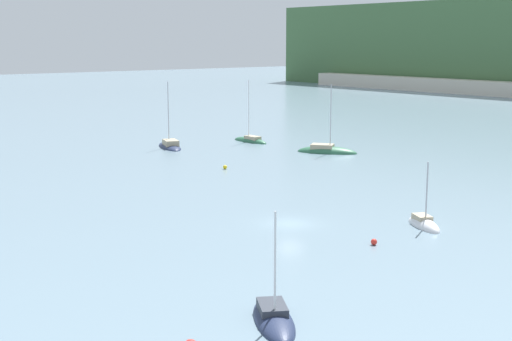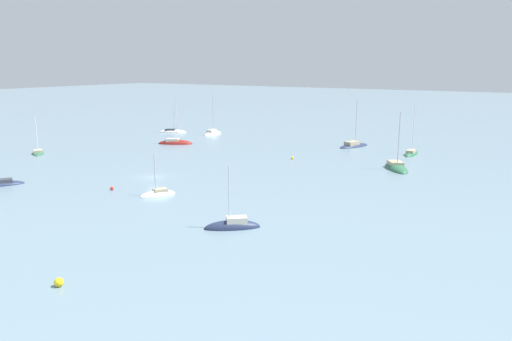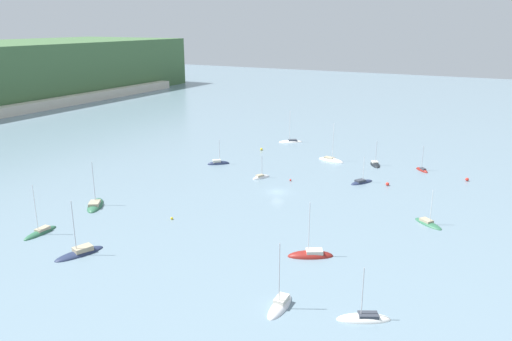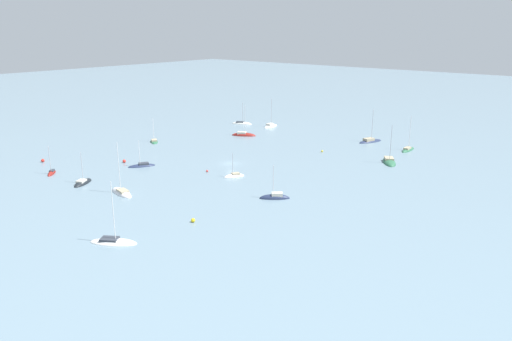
% 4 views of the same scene
% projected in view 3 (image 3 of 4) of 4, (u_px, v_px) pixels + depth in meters
% --- Properties ---
extents(ground_plane, '(600.00, 600.00, 0.00)m').
position_uv_depth(ground_plane, '(277.00, 192.00, 119.93)').
color(ground_plane, slate).
extents(sailboat_0, '(4.21, 8.57, 12.22)m').
position_uv_depth(sailboat_0, '(331.00, 161.00, 146.92)').
color(sailboat_0, silver).
rests_on(sailboat_0, ground_plane).
extents(sailboat_1, '(7.34, 2.63, 11.08)m').
position_uv_depth(sailboat_1, '(280.00, 306.00, 71.45)').
color(sailboat_1, silver).
rests_on(sailboat_1, ground_plane).
extents(sailboat_2, '(5.47, 3.94, 6.66)m').
position_uv_depth(sailboat_2, '(261.00, 178.00, 130.78)').
color(sailboat_2, silver).
rests_on(sailboat_2, ground_plane).
extents(sailboat_3, '(6.24, 8.27, 11.03)m').
position_uv_depth(sailboat_3, '(311.00, 256.00, 87.01)').
color(sailboat_3, maroon).
rests_on(sailboat_3, ground_plane).
extents(sailboat_4, '(4.46, 4.47, 7.76)m').
position_uv_depth(sailboat_4, '(422.00, 170.00, 137.05)').
color(sailboat_4, maroon).
rests_on(sailboat_4, ground_plane).
extents(sailboat_5, '(6.83, 5.08, 8.14)m').
position_uv_depth(sailboat_5, '(375.00, 165.00, 142.45)').
color(sailboat_5, black).
rests_on(sailboat_5, ground_plane).
extents(sailboat_6, '(9.15, 7.54, 11.04)m').
position_uv_depth(sailboat_6, '(95.00, 206.00, 110.74)').
color(sailboat_6, '#2D6647').
rests_on(sailboat_6, ground_plane).
extents(sailboat_7, '(5.40, 7.67, 8.75)m').
position_uv_depth(sailboat_7, '(364.00, 319.00, 68.48)').
color(sailboat_7, white).
rests_on(sailboat_7, ground_plane).
extents(sailboat_8, '(6.01, 7.01, 7.97)m').
position_uv_depth(sailboat_8, '(428.00, 224.00, 100.89)').
color(sailboat_8, '#2D6647').
rests_on(sailboat_8, ground_plane).
extents(sailboat_9, '(7.13, 5.48, 7.40)m').
position_uv_depth(sailboat_9, '(362.00, 182.00, 126.79)').
color(sailboat_9, '#232D4C').
rests_on(sailboat_9, ground_plane).
extents(sailboat_10, '(6.72, 8.31, 11.47)m').
position_uv_depth(sailboat_10, '(291.00, 142.00, 169.82)').
color(sailboat_10, white).
rests_on(sailboat_10, ground_plane).
extents(sailboat_11, '(7.70, 2.31, 10.71)m').
position_uv_depth(sailboat_11, '(41.00, 233.00, 96.42)').
color(sailboat_11, '#2D6647').
rests_on(sailboat_11, ground_plane).
extents(sailboat_12, '(5.61, 6.14, 8.15)m').
position_uv_depth(sailboat_12, '(218.00, 164.00, 143.53)').
color(sailboat_12, '#232D4C').
rests_on(sailboat_12, ground_plane).
extents(sailboat_13, '(9.31, 5.57, 10.75)m').
position_uv_depth(sailboat_13, '(80.00, 253.00, 87.83)').
color(sailboat_13, '#232D4C').
rests_on(sailboat_13, ground_plane).
extents(mooring_buoy_0, '(0.88, 0.88, 0.88)m').
position_uv_depth(mooring_buoy_0, '(467.00, 179.00, 128.12)').
color(mooring_buoy_0, red).
rests_on(mooring_buoy_0, ground_plane).
extents(mooring_buoy_1, '(0.53, 0.53, 0.53)m').
position_uv_depth(mooring_buoy_1, '(172.00, 218.00, 103.17)').
color(mooring_buoy_1, yellow).
rests_on(mooring_buoy_1, ground_plane).
extents(mooring_buoy_2, '(0.52, 0.52, 0.52)m').
position_uv_depth(mooring_buoy_2, '(290.00, 180.00, 128.19)').
color(mooring_buoy_2, red).
rests_on(mooring_buoy_2, ground_plane).
extents(mooring_buoy_3, '(0.87, 0.87, 0.87)m').
position_uv_depth(mooring_buoy_3, '(387.00, 184.00, 124.48)').
color(mooring_buoy_3, red).
rests_on(mooring_buoy_3, ground_plane).
extents(mooring_buoy_4, '(0.77, 0.77, 0.77)m').
position_uv_depth(mooring_buoy_4, '(261.00, 149.00, 158.81)').
color(mooring_buoy_4, yellow).
rests_on(mooring_buoy_4, ground_plane).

